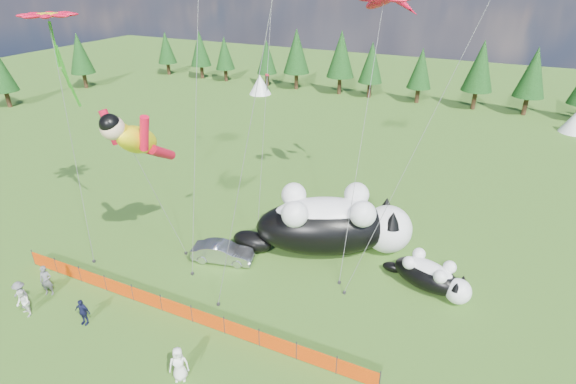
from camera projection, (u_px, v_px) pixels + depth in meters
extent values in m
plane|color=#153B0A|center=(209.00, 284.00, 26.50)|extent=(160.00, 160.00, 0.00)
cylinder|color=#262626|center=(33.00, 257.00, 27.98)|extent=(0.06, 0.06, 1.10)
cylinder|color=#262626|center=(56.00, 265.00, 27.22)|extent=(0.06, 0.06, 1.10)
cylinder|color=#262626|center=(80.00, 274.00, 26.47)|extent=(0.06, 0.06, 1.10)
cylinder|color=#262626|center=(106.00, 283.00, 25.71)|extent=(0.06, 0.06, 1.10)
cylinder|color=#262626|center=(133.00, 292.00, 24.96)|extent=(0.06, 0.06, 1.10)
cylinder|color=#262626|center=(161.00, 303.00, 24.20)|extent=(0.06, 0.06, 1.10)
cylinder|color=#262626|center=(192.00, 313.00, 23.45)|extent=(0.06, 0.06, 1.10)
cylinder|color=#262626|center=(224.00, 325.00, 22.69)|extent=(0.06, 0.06, 1.10)
cylinder|color=#262626|center=(259.00, 337.00, 21.94)|extent=(0.06, 0.06, 1.10)
cylinder|color=#262626|center=(297.00, 351.00, 21.18)|extent=(0.06, 0.06, 1.10)
cylinder|color=#262626|center=(337.00, 365.00, 20.43)|extent=(0.06, 0.06, 1.10)
cylinder|color=#262626|center=(380.00, 380.00, 19.67)|extent=(0.06, 0.06, 1.10)
cube|color=#E33D04|center=(45.00, 262.00, 27.62)|extent=(2.00, 0.04, 0.90)
cube|color=#E33D04|center=(68.00, 270.00, 26.87)|extent=(2.00, 0.04, 0.90)
cube|color=#E33D04|center=(93.00, 279.00, 26.11)|extent=(2.00, 0.04, 0.90)
cube|color=#E33D04|center=(119.00, 288.00, 25.36)|extent=(2.00, 0.04, 0.90)
cube|color=#E33D04|center=(147.00, 298.00, 24.60)|extent=(2.00, 0.04, 0.90)
cube|color=#E33D04|center=(176.00, 309.00, 23.85)|extent=(2.00, 0.04, 0.90)
cube|color=#E33D04|center=(208.00, 320.00, 23.09)|extent=(2.00, 0.04, 0.90)
cube|color=#E33D04|center=(242.00, 332.00, 22.34)|extent=(2.00, 0.04, 0.90)
cube|color=#E33D04|center=(278.00, 345.00, 21.58)|extent=(2.00, 0.04, 0.90)
cube|color=#E33D04|center=(316.00, 358.00, 20.83)|extent=(2.00, 0.04, 0.90)
cube|color=#E33D04|center=(358.00, 373.00, 20.07)|extent=(2.00, 0.04, 0.90)
ellipsoid|color=black|center=(324.00, 227.00, 28.90)|extent=(9.71, 7.51, 3.52)
ellipsoid|color=white|center=(325.00, 215.00, 28.51)|extent=(7.26, 5.52, 2.15)
sphere|color=white|center=(388.00, 229.00, 29.03)|extent=(3.13, 3.13, 3.13)
sphere|color=#D65362|center=(408.00, 229.00, 29.04)|extent=(0.44, 0.44, 0.44)
ellipsoid|color=black|center=(252.00, 241.00, 29.34)|extent=(3.06, 2.42, 1.37)
cone|color=black|center=(393.00, 220.00, 27.63)|extent=(1.10, 1.10, 1.10)
cone|color=black|center=(387.00, 205.00, 29.30)|extent=(1.10, 1.10, 1.10)
sphere|color=white|center=(357.00, 195.00, 29.31)|extent=(1.64, 1.64, 1.64)
sphere|color=white|center=(363.00, 214.00, 27.04)|extent=(1.64, 1.64, 1.64)
sphere|color=white|center=(294.00, 195.00, 29.27)|extent=(1.64, 1.64, 1.64)
sphere|color=white|center=(295.00, 214.00, 27.00)|extent=(1.64, 1.64, 1.64)
ellipsoid|color=black|center=(427.00, 276.00, 25.89)|extent=(4.46, 3.05, 1.63)
ellipsoid|color=white|center=(428.00, 270.00, 25.70)|extent=(3.34, 2.23, 1.00)
sphere|color=white|center=(458.00, 291.00, 24.78)|extent=(1.45, 1.45, 1.45)
sphere|color=#D65362|center=(469.00, 296.00, 24.41)|extent=(0.20, 0.20, 0.20)
ellipsoid|color=black|center=(393.00, 267.00, 27.43)|extent=(1.40, 0.99, 0.63)
cone|color=black|center=(456.00, 287.00, 24.23)|extent=(0.51, 0.51, 0.51)
cone|color=black|center=(463.00, 279.00, 24.80)|extent=(0.51, 0.51, 0.51)
sphere|color=white|center=(450.00, 267.00, 25.33)|extent=(0.76, 0.76, 0.76)
sphere|color=white|center=(440.00, 277.00, 24.55)|extent=(0.76, 0.76, 0.76)
sphere|color=white|center=(419.00, 254.00, 26.47)|extent=(0.76, 0.76, 0.76)
sphere|color=white|center=(409.00, 263.00, 25.70)|extent=(0.76, 0.76, 0.76)
imported|color=#B6B7BB|center=(223.00, 252.00, 28.29)|extent=(4.09, 2.26, 1.28)
imported|color=#5A5B60|center=(46.00, 281.00, 25.27)|extent=(0.81, 0.70, 1.88)
imported|color=white|center=(23.00, 303.00, 23.75)|extent=(0.91, 0.71, 1.65)
imported|color=#15183B|center=(83.00, 312.00, 23.24)|extent=(0.96, 0.59, 1.55)
imported|color=#5A5B60|center=(21.00, 295.00, 24.30)|extent=(1.11, 0.59, 1.70)
imported|color=white|center=(179.00, 364.00, 20.02)|extent=(1.05, 0.94, 1.81)
cylinder|color=#595959|center=(163.00, 200.00, 27.08)|extent=(0.03, 0.03, 8.19)
cube|color=#262626|center=(186.00, 253.00, 29.20)|extent=(0.15, 0.15, 0.16)
cylinder|color=#595959|center=(363.00, 136.00, 27.08)|extent=(0.03, 0.03, 17.64)
cube|color=#262626|center=(339.00, 283.00, 26.48)|extent=(0.15, 0.15, 0.16)
cylinder|color=#595959|center=(72.00, 146.00, 26.44)|extent=(0.03, 0.03, 14.56)
cube|color=#262626|center=(94.00, 261.00, 28.39)|extent=(0.15, 0.15, 0.16)
cube|color=#278B19|center=(59.00, 67.00, 25.79)|extent=(0.22, 0.22, 4.92)
cylinder|color=#595959|center=(196.00, 107.00, 25.60)|extent=(0.03, 0.03, 19.84)
cube|color=#262626|center=(192.00, 274.00, 27.26)|extent=(0.15, 0.15, 0.16)
cylinder|color=#595959|center=(443.00, 95.00, 22.31)|extent=(0.03, 0.03, 23.81)
cube|color=#262626|center=(344.00, 292.00, 25.68)|extent=(0.15, 0.15, 0.16)
cylinder|color=#595959|center=(243.00, 165.00, 21.22)|extent=(0.03, 0.03, 16.78)
cube|color=#262626|center=(218.00, 304.00, 24.79)|extent=(0.15, 0.15, 0.16)
cylinder|color=#595959|center=(266.00, 86.00, 28.39)|extent=(0.03, 0.03, 20.55)
cube|color=#262626|center=(257.00, 242.00, 30.32)|extent=(0.15, 0.15, 0.16)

